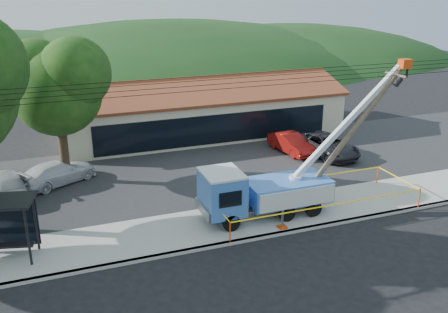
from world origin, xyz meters
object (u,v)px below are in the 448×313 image
car_dark (326,156)px  car_red (291,154)px  utility_truck (263,189)px  car_white (59,185)px  bus_shelter (1,214)px  leaning_pole (353,131)px  car_silver (13,200)px

car_dark → car_red: bearing=140.0°
utility_truck → car_dark: 11.13m
car_white → utility_truck: bearing=-160.4°
utility_truck → bus_shelter: (-12.49, 0.25, 0.62)m
utility_truck → car_red: 10.75m
car_red → car_white: 16.07m
car_white → car_dark: (18.19, -1.26, 0.00)m
bus_shelter → car_dark: size_ratio=0.62×
utility_truck → car_red: size_ratio=2.78×
car_white → leaning_pole: bearing=-149.6°
car_red → car_white: (-16.07, -0.16, 0.00)m
car_red → car_silver: bearing=176.9°
car_dark → car_white: bearing=169.9°
bus_shelter → car_dark: (20.81, 6.96, -2.25)m
utility_truck → leaning_pole: bearing=-1.4°
bus_shelter → car_silver: size_ratio=0.77×
utility_truck → bus_shelter: bearing=178.8°
bus_shelter → car_dark: 22.05m
leaning_pole → car_white: (-14.98, 8.59, -4.30)m
car_red → car_white: car_white is taller
bus_shelter → car_silver: (0.03, 6.76, -2.25)m
car_silver → bus_shelter: bearing=-97.3°
leaning_pole → car_silver: (-17.57, 7.13, -4.30)m
leaning_pole → car_silver: size_ratio=1.81×
car_silver → car_dark: (20.78, 0.20, 0.00)m
leaning_pole → car_dark: bearing=66.4°
bus_shelter → utility_truck: bearing=13.3°
car_silver → car_dark: bearing=-6.6°
leaning_pole → car_dark: leaning_pole is taller
bus_shelter → car_dark: bus_shelter is taller
car_white → car_dark: bearing=-123.7°
utility_truck → leaning_pole: size_ratio=1.50×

